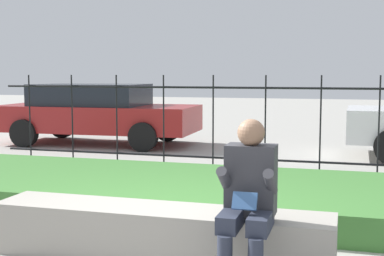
# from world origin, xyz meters

# --- Properties ---
(stone_bench) EXTENTS (2.94, 0.54, 0.45)m
(stone_bench) POSITION_xyz_m (0.03, 0.00, 0.20)
(stone_bench) COLOR gray
(stone_bench) RESTS_ON ground_plane
(person_seated_reader) EXTENTS (0.42, 0.73, 1.25)m
(person_seated_reader) POSITION_xyz_m (0.85, -0.30, 0.68)
(person_seated_reader) COLOR black
(person_seated_reader) RESTS_ON ground_plane
(grass_berm) EXTENTS (9.95, 2.35, 0.31)m
(grass_berm) POSITION_xyz_m (0.00, 1.88, 0.16)
(grass_berm) COLOR #3D7533
(grass_berm) RESTS_ON ground_plane
(iron_fence) EXTENTS (7.95, 0.03, 1.57)m
(iron_fence) POSITION_xyz_m (0.00, 3.65, 0.83)
(iron_fence) COLOR black
(iron_fence) RESTS_ON ground_plane
(car_parked_left) EXTENTS (4.47, 2.02, 1.36)m
(car_parked_left) POSITION_xyz_m (-3.88, 6.76, 0.72)
(car_parked_left) COLOR maroon
(car_parked_left) RESTS_ON ground_plane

